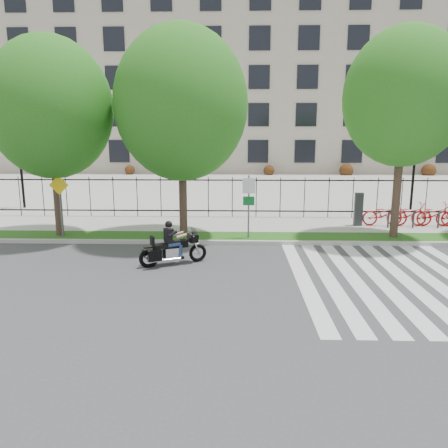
{
  "coord_description": "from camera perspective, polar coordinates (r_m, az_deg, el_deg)",
  "views": [
    {
      "loc": [
        0.2,
        -12.47,
        4.19
      ],
      "look_at": [
        -0.24,
        3.0,
        1.03
      ],
      "focal_mm": 35.0,
      "sensor_mm": 36.0,
      "label": 1
    }
  ],
  "objects": [
    {
      "name": "curb",
      "position": [
        17.08,
        0.91,
        -2.42
      ],
      "size": [
        60.0,
        0.2,
        0.15
      ],
      "primitive_type": "cube",
      "color": "#AFACA4",
      "rests_on": "ground"
    },
    {
      "name": "ground",
      "position": [
        13.16,
        0.67,
        -7.04
      ],
      "size": [
        120.0,
        120.0,
        0.0
      ],
      "primitive_type": "plane",
      "color": "#3D3D40",
      "rests_on": "ground"
    },
    {
      "name": "sign_pole_regulatory",
      "position": [
        17.24,
        3.25,
        3.33
      ],
      "size": [
        0.5,
        0.09,
        2.5
      ],
      "color": "#59595B",
      "rests_on": "grass_verge"
    },
    {
      "name": "sign_pole_warning",
      "position": [
        18.61,
        -20.64,
        3.23
      ],
      "size": [
        0.78,
        0.09,
        2.49
      ],
      "color": "#59595B",
      "rests_on": "grass_verge"
    },
    {
      "name": "sidewalk",
      "position": [
        20.35,
        1.03,
        -0.15
      ],
      "size": [
        60.0,
        3.5,
        0.15
      ],
      "primitive_type": "cube",
      "color": "#AAA79F",
      "rests_on": "ground"
    },
    {
      "name": "lamp_post_right",
      "position": [
        26.38,
        23.7,
        8.43
      ],
      "size": [
        1.06,
        0.7,
        4.25
      ],
      "color": "black",
      "rests_on": "ground"
    },
    {
      "name": "lamp_post_left",
      "position": [
        27.37,
        -25.14,
        8.39
      ],
      "size": [
        1.06,
        0.7,
        4.25
      ],
      "color": "black",
      "rests_on": "ground"
    },
    {
      "name": "grass_verge",
      "position": [
        17.9,
        0.94,
        -1.77
      ],
      "size": [
        60.0,
        1.5,
        0.15
      ],
      "primitive_type": "cube",
      "color": "#184912",
      "rests_on": "ground"
    },
    {
      "name": "motorcycle_rider",
      "position": [
        14.42,
        -6.68,
        -3.01
      ],
      "size": [
        2.14,
        1.25,
        1.78
      ],
      "color": "black",
      "rests_on": "ground"
    },
    {
      "name": "street_tree_1",
      "position": [
        17.6,
        -5.61,
        15.32
      ],
      "size": [
        5.19,
        5.19,
        8.21
      ],
      "color": "#38291E",
      "rests_on": "grass_verge"
    },
    {
      "name": "crosswalk_stripes",
      "position": [
        13.95,
        21.06,
        -6.73
      ],
      "size": [
        5.7,
        8.0,
        0.01
      ],
      "primitive_type": null,
      "color": "silver",
      "rests_on": "ground"
    },
    {
      "name": "plaza",
      "position": [
        37.7,
        1.32,
        5.21
      ],
      "size": [
        80.0,
        34.0,
        0.1
      ],
      "primitive_type": "cube",
      "color": "#AAA79F",
      "rests_on": "ground"
    },
    {
      "name": "street_tree_2",
      "position": [
        18.61,
        22.47,
        15.02
      ],
      "size": [
        4.6,
        4.6,
        8.1
      ],
      "color": "#38291E",
      "rests_on": "grass_verge"
    },
    {
      "name": "bike_share_station",
      "position": [
        22.1,
        26.9,
        1.14
      ],
      "size": [
        7.89,
        0.89,
        1.5
      ],
      "color": "#2D2D33",
      "rests_on": "sidewalk"
    },
    {
      "name": "street_tree_0",
      "position": [
        18.92,
        -21.7,
        13.88
      ],
      "size": [
        4.81,
        4.81,
        7.85
      ],
      "color": "#38291E",
      "rests_on": "grass_verge"
    },
    {
      "name": "office_building",
      "position": [
        57.68,
        1.49,
        17.26
      ],
      "size": [
        60.0,
        21.9,
        20.15
      ],
      "color": "#AEA08C",
      "rests_on": "ground"
    },
    {
      "name": "iron_fence",
      "position": [
        21.89,
        1.09,
        3.54
      ],
      "size": [
        30.0,
        0.06,
        2.0
      ],
      "primitive_type": null,
      "color": "black",
      "rests_on": "sidewalk"
    }
  ]
}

